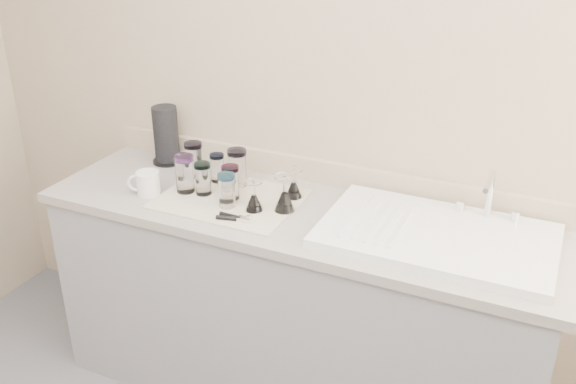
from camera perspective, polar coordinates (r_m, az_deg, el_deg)
The scene contains 17 objects.
room_envelope at distance 1.32m, azimuth -21.04°, elevation 2.11°, with size 3.54×3.50×2.52m.
counter_unit at distance 2.73m, azimuth 0.65°, elevation -10.05°, with size 2.06×0.62×0.90m.
sink_unit at distance 2.35m, azimuth 13.13°, elevation -3.77°, with size 0.82×0.50×0.22m.
dish_towel at distance 2.59m, azimuth -5.20°, elevation -0.64°, with size 0.55×0.42×0.01m, color beige.
tumbler_teal at distance 2.78m, azimuth -8.37°, elevation 2.90°, with size 0.08×0.08×0.15m.
tumbler_cyan at distance 2.72m, azimuth -6.31°, elevation 2.18°, with size 0.06×0.06×0.12m.
tumbler_purple at distance 2.67m, azimuth -4.52°, elevation 2.19°, with size 0.08×0.08×0.16m.
tumbler_magenta at distance 2.64m, azimuth -9.17°, elevation 1.64°, with size 0.08×0.08×0.16m.
tumbler_blue at distance 2.61m, azimuth -7.57°, elevation 1.21°, with size 0.07×0.07×0.13m.
tumbler_lavender at distance 2.56m, azimuth -5.13°, elevation 0.87°, with size 0.07×0.07×0.14m.
tumbler_extra at distance 2.50m, azimuth -5.47°, elevation 0.17°, with size 0.07×0.07×0.14m.
goblet_back_right at distance 2.57m, azimuth 0.51°, elevation 0.40°, with size 0.07×0.07×0.12m.
goblet_front_left at distance 2.47m, azimuth -3.05°, elevation -0.74°, with size 0.07×0.07×0.12m.
goblet_front_right at distance 2.46m, azimuth -0.31°, elevation -0.60°, with size 0.08×0.08×0.15m.
can_opener at distance 2.42m, azimuth -4.80°, elevation -2.30°, with size 0.13×0.05×0.02m.
white_mug at distance 2.67m, azimuth -12.39°, elevation 0.77°, with size 0.14×0.13×0.10m.
paper_towel_roll at distance 2.95m, azimuth -10.78°, elevation 4.95°, with size 0.14×0.14×0.26m.
Camera 1 is at (0.91, -0.83, 2.04)m, focal length 40.00 mm.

